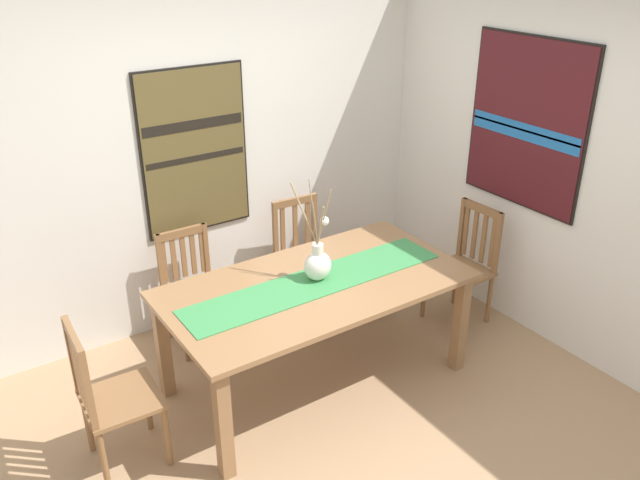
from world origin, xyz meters
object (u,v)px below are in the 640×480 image
object	(u,v)px
centerpiece_vase	(318,262)
painting_on_side_wall	(527,123)
chair_0	(304,255)
painting_on_back_wall	(195,151)
chair_3	(193,285)
chair_1	(109,395)
chair_2	(465,264)
dining_table	(316,296)

from	to	relation	value
centerpiece_vase	painting_on_side_wall	bearing A→B (deg)	-4.95
chair_0	painting_on_back_wall	xyz separation A→B (m)	(-0.71, 0.35, 0.90)
chair_3	chair_1	bearing A→B (deg)	-134.51
chair_0	chair_3	distance (m)	0.94
chair_0	painting_on_side_wall	xyz separation A→B (m)	(1.26, -1.00, 1.12)
chair_2	chair_0	bearing A→B (deg)	137.77
dining_table	chair_3	world-z (taller)	chair_3
dining_table	painting_on_side_wall	xyz separation A→B (m)	(1.73, -0.12, 0.91)
centerpiece_vase	chair_2	world-z (taller)	centerpiece_vase
chair_3	centerpiece_vase	bearing A→B (deg)	-61.08
centerpiece_vase	chair_2	xyz separation A→B (m)	(1.38, -0.00, -0.42)
centerpiece_vase	painting_on_back_wall	world-z (taller)	painting_on_back_wall
chair_2	painting_on_back_wall	xyz separation A→B (m)	(-1.66, 1.21, 0.89)
chair_1	chair_3	distance (m)	1.31
chair_3	painting_on_side_wall	size ratio (longest dim) A/B	0.71
chair_0	painting_on_back_wall	size ratio (longest dim) A/B	0.74
dining_table	painting_on_back_wall	size ratio (longest dim) A/B	1.61
dining_table	painting_on_back_wall	bearing A→B (deg)	101.07
chair_3	painting_on_back_wall	distance (m)	0.98
chair_2	painting_on_side_wall	bearing A→B (deg)	-24.70
chair_1	chair_3	world-z (taller)	chair_1
dining_table	chair_3	distance (m)	1.07
dining_table	centerpiece_vase	bearing A→B (deg)	40.04
dining_table	painting_on_side_wall	size ratio (longest dim) A/B	1.62
chair_1	chair_2	world-z (taller)	chair_1
chair_0	chair_3	bearing A→B (deg)	176.61
dining_table	chair_2	distance (m)	1.43
painting_on_back_wall	painting_on_side_wall	xyz separation A→B (m)	(1.97, -1.35, 0.21)
dining_table	painting_on_back_wall	distance (m)	1.44
painting_on_back_wall	painting_on_side_wall	size ratio (longest dim) A/B	1.01
painting_on_back_wall	dining_table	bearing A→B (deg)	-78.93
chair_3	painting_on_back_wall	bearing A→B (deg)	51.92
dining_table	chair_0	world-z (taller)	chair_0
chair_3	painting_on_side_wall	distance (m)	2.69
centerpiece_vase	chair_1	xyz separation A→B (m)	(-1.42, -0.02, -0.41)
chair_2	chair_3	xyz separation A→B (m)	(-1.89, 0.91, -0.02)
dining_table	centerpiece_vase	world-z (taller)	centerpiece_vase
dining_table	chair_0	xyz separation A→B (m)	(0.47, 0.89, -0.21)
chair_1	painting_on_back_wall	size ratio (longest dim) A/B	0.77
chair_2	chair_3	world-z (taller)	chair_2
chair_1	dining_table	bearing A→B (deg)	-0.34
painting_on_back_wall	centerpiece_vase	bearing A→B (deg)	-77.11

